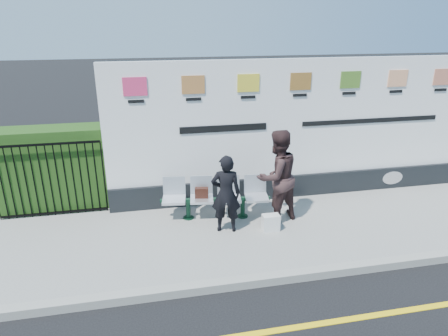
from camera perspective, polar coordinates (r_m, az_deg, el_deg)
The scene contains 12 objects.
ground at distance 6.14m, azimuth 18.44°, elevation -19.70°, with size 80.00×80.00×0.00m, color black.
pavement at distance 7.95m, azimuth 9.70°, elevation -8.34°, with size 14.00×3.00×0.12m, color gray.
kerb at distance 6.79m, azimuth 14.31°, elevation -14.16°, with size 14.00×0.18×0.14m, color gray.
yellow_line at distance 6.14m, azimuth 18.44°, elevation -19.67°, with size 14.00×0.10×0.01m, color yellow.
billboard at distance 8.77m, azimuth 10.16°, elevation 4.06°, with size 8.00×0.30×3.00m.
hedge at distance 8.95m, azimuth -23.16°, elevation -0.03°, with size 2.35×0.70×1.70m, color #224514.
railing at distance 8.56m, azimuth -23.61°, elevation -1.57°, with size 2.05×0.06×1.54m, color black, non-canonical shape.
bench at distance 7.98m, azimuth -1.21°, elevation -5.63°, with size 2.08×0.54×0.44m, color silver, non-canonical shape.
woman_left at distance 7.29m, azimuth 0.27°, elevation -3.72°, with size 0.54×0.36×1.49m, color black.
woman_right at distance 7.68m, azimuth 7.56°, elevation -1.23°, with size 0.89×0.70×1.84m, color #332121.
handbag_brown at distance 7.84m, azimuth -3.22°, elevation -3.55°, with size 0.26×0.11×0.21m, color black.
carrier_bag_white at distance 7.60m, azimuth 6.69°, elevation -7.76°, with size 0.32×0.19×0.32m, color silver.
Camera 1 is at (-2.68, -3.95, 3.87)m, focal length 32.00 mm.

